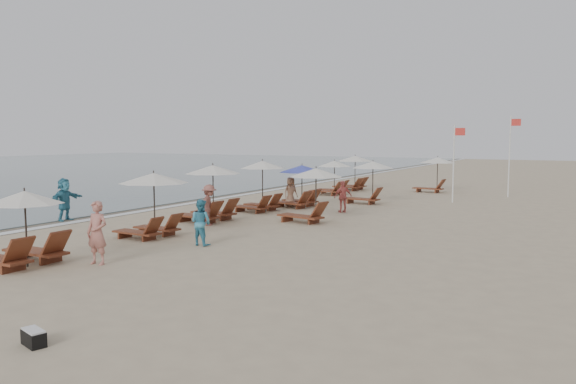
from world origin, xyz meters
The scene contains 22 objects.
ground centered at (0.00, 0.00, 0.00)m, with size 160.00×160.00×0.00m, color tan.
wet_sand_band centered at (-12.50, 10.00, 0.00)m, with size 3.20×140.00×0.01m, color #6B5E4C.
foam_line centered at (-11.20, 10.00, 0.01)m, with size 0.50×140.00×0.02m, color white.
lounger_station_0 centered at (-6.16, -4.64, 0.94)m, with size 2.53×2.03×2.05m.
lounger_station_1 centered at (-6.04, 0.35, 1.25)m, with size 2.53×2.39×2.26m.
lounger_station_2 centered at (-6.58, 4.42, 1.13)m, with size 2.70×2.31×2.34m.
lounger_station_3 centered at (-6.38, 8.08, 1.19)m, with size 2.44×2.12×2.39m.
lounger_station_4 centered at (-5.51, 10.41, 1.09)m, with size 2.63×2.32×2.11m.
lounger_station_5 centered at (-6.62, 16.87, 1.01)m, with size 2.44×2.07×2.08m.
lounger_station_6 centered at (-6.60, 20.26, 1.23)m, with size 2.62×2.42×2.27m.
inland_station_0 centered at (-2.75, 6.10, 1.36)m, with size 2.75×2.24×2.22m.
inland_station_1 centered at (-2.97, 13.47, 1.37)m, with size 2.70×2.24×2.22m.
inland_station_2 centered at (-1.48, 21.30, 1.41)m, with size 2.66×2.24×2.22m.
beachgoer_near centered at (-4.43, -3.52, 0.88)m, with size 0.64×0.42×1.75m, color #B56E62.
beachgoer_mid_a centered at (-3.63, 0.05, 0.75)m, with size 0.73×0.57×1.49m, color teal.
beachgoer_mid_b centered at (-5.86, 3.51, 0.81)m, with size 1.05×0.60×1.63m, color #96574C.
beachgoer_far_a centered at (-2.73, 9.60, 0.74)m, with size 0.87×0.36×1.48m, color #C1544D.
beachgoer_far_b centered at (-5.89, 10.35, 0.75)m, with size 0.73×0.48×1.50m, color tan.
waterline_walker centered at (-11.94, 1.66, 0.90)m, with size 1.67×0.53×1.80m, color teal.
duffel_bag centered at (-0.69, -8.38, 0.14)m, with size 0.55×0.38×0.28m.
flag_pole_near centered at (0.89, 16.12, 2.33)m, with size 0.59×0.08×4.18m.
flag_pole_far centered at (3.12, 20.49, 2.62)m, with size 0.60×0.08×4.74m.
Camera 1 is at (7.41, -14.35, 3.47)m, focal length 35.09 mm.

